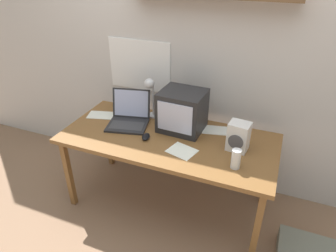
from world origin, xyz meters
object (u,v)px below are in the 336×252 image
(corner_desk, at_px, (168,143))
(computer_mouse, at_px, (146,137))
(juice_glass, at_px, (236,160))
(loose_paper_near_monitor, at_px, (182,151))
(laptop, at_px, (129,116))
(desk_lamp, at_px, (151,91))
(space_heater, at_px, (238,137))
(crt_monitor, at_px, (182,111))
(loose_paper_near_laptop, at_px, (218,130))
(open_notebook, at_px, (102,115))

(corner_desk, xyz_separation_m, computer_mouse, (-0.15, -0.09, 0.07))
(juice_glass, distance_m, loose_paper_near_monitor, 0.41)
(laptop, xyz_separation_m, desk_lamp, (0.14, 0.15, 0.19))
(corner_desk, bearing_deg, computer_mouse, -150.56)
(computer_mouse, bearing_deg, space_heater, 9.82)
(crt_monitor, distance_m, computer_mouse, 0.36)
(laptop, distance_m, space_heater, 0.94)
(crt_monitor, bearing_deg, corner_desk, -106.69)
(laptop, xyz_separation_m, loose_paper_near_monitor, (0.57, -0.24, -0.07))
(crt_monitor, relative_size, computer_mouse, 3.15)
(crt_monitor, xyz_separation_m, space_heater, (0.48, -0.13, -0.06))
(desk_lamp, height_order, loose_paper_near_laptop, desk_lamp)
(space_heater, bearing_deg, loose_paper_near_laptop, 140.30)
(computer_mouse, bearing_deg, loose_paper_near_laptop, 33.67)
(crt_monitor, height_order, space_heater, crt_monitor)
(corner_desk, relative_size, desk_lamp, 4.59)
(loose_paper_near_laptop, bearing_deg, computer_mouse, -146.33)
(computer_mouse, bearing_deg, loose_paper_near_monitor, -10.54)
(crt_monitor, distance_m, laptop, 0.47)
(corner_desk, distance_m, laptop, 0.42)
(space_heater, height_order, open_notebook, space_heater)
(laptop, xyz_separation_m, open_notebook, (-0.29, 0.02, -0.07))
(loose_paper_near_monitor, bearing_deg, corner_desk, 139.28)
(desk_lamp, xyz_separation_m, space_heater, (0.80, -0.21, -0.14))
(open_notebook, height_order, loose_paper_near_laptop, same)
(crt_monitor, bearing_deg, laptop, -168.42)
(laptop, height_order, open_notebook, laptop)
(juice_glass, distance_m, computer_mouse, 0.73)
(space_heater, bearing_deg, laptop, -176.53)
(loose_paper_near_monitor, bearing_deg, crt_monitor, 109.90)
(loose_paper_near_laptop, bearing_deg, loose_paper_near_monitor, -113.89)
(juice_glass, xyz_separation_m, loose_paper_near_monitor, (-0.40, 0.05, -0.06))
(crt_monitor, height_order, loose_paper_near_monitor, crt_monitor)
(corner_desk, xyz_separation_m, loose_paper_near_laptop, (0.34, 0.24, 0.06))
(space_heater, xyz_separation_m, open_notebook, (-1.23, 0.08, -0.11))
(crt_monitor, bearing_deg, space_heater, -12.57)
(juice_glass, distance_m, space_heater, 0.23)
(desk_lamp, xyz_separation_m, computer_mouse, (0.10, -0.33, -0.24))
(computer_mouse, distance_m, loose_paper_near_laptop, 0.60)
(loose_paper_near_monitor, bearing_deg, space_heater, 25.93)
(computer_mouse, distance_m, open_notebook, 0.57)
(loose_paper_near_monitor, distance_m, loose_paper_near_laptop, 0.43)
(desk_lamp, xyz_separation_m, loose_paper_near_monitor, (0.43, -0.39, -0.25))
(corner_desk, bearing_deg, loose_paper_near_laptop, 35.43)
(laptop, height_order, computer_mouse, laptop)
(crt_monitor, bearing_deg, loose_paper_near_laptop, 18.14)
(space_heater, xyz_separation_m, loose_paper_near_monitor, (-0.37, -0.18, -0.11))
(crt_monitor, xyz_separation_m, laptop, (-0.45, -0.07, -0.10))
(crt_monitor, distance_m, juice_glass, 0.63)
(desk_lamp, height_order, space_heater, desk_lamp)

